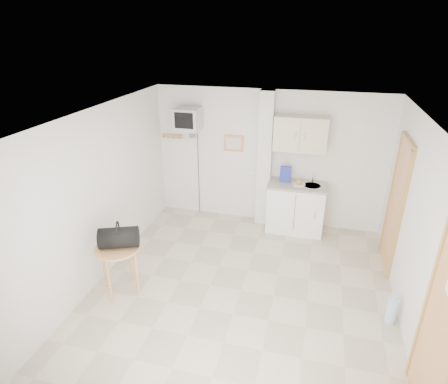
% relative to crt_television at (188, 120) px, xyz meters
% --- Properties ---
extents(ground, '(4.50, 4.50, 0.00)m').
position_rel_crt_television_xyz_m(ground, '(1.45, -2.02, -1.94)').
color(ground, beige).
rests_on(ground, ground).
extents(room_envelope, '(4.24, 4.54, 2.55)m').
position_rel_crt_television_xyz_m(room_envelope, '(1.69, -1.93, -0.40)').
color(room_envelope, white).
rests_on(room_envelope, ground).
extents(kitchenette, '(1.03, 0.58, 2.10)m').
position_rel_crt_television_xyz_m(kitchenette, '(2.02, -0.02, -1.13)').
color(kitchenette, white).
rests_on(kitchenette, ground).
extents(crt_television, '(0.44, 0.45, 2.15)m').
position_rel_crt_television_xyz_m(crt_television, '(0.00, 0.00, 0.00)').
color(crt_television, slate).
rests_on(crt_television, ground).
extents(round_table, '(0.61, 0.61, 0.73)m').
position_rel_crt_television_xyz_m(round_table, '(-0.20, -2.45, -1.31)').
color(round_table, tan).
rests_on(round_table, ground).
extents(duffel_bag, '(0.59, 0.46, 0.39)m').
position_rel_crt_television_xyz_m(duffel_bag, '(-0.17, -2.43, -1.05)').
color(duffel_bag, black).
rests_on(duffel_bag, round_table).
extents(water_bottle, '(0.13, 0.13, 0.39)m').
position_rel_crt_television_xyz_m(water_bottle, '(3.43, -2.14, -1.76)').
color(water_bottle, '#AFCEF4').
rests_on(water_bottle, ground).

